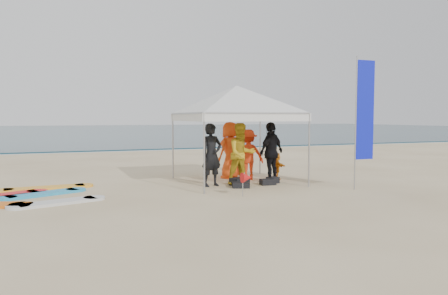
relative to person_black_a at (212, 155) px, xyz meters
name	(u,v)px	position (x,y,z in m)	size (l,w,h in m)	color
ground	(239,206)	(-0.38, -3.00, -0.96)	(120.00, 120.00, 0.00)	beige
ocean	(82,131)	(-0.38, 57.00, -0.92)	(160.00, 84.00, 0.08)	#0C2633
shoreline_foam	(123,151)	(-0.38, 15.20, -0.95)	(160.00, 1.20, 0.01)	silver
person_black_a	(212,155)	(0.00, 0.00, 0.00)	(0.70, 0.46, 1.91)	black
person_yellow	(242,154)	(0.97, -0.07, 0.01)	(0.93, 0.73, 1.92)	gold
person_orange_a	(248,155)	(1.61, 0.86, -0.11)	(1.09, 0.63, 1.69)	#FF3D16
person_black_b	(271,152)	(2.06, 0.05, 0.02)	(1.14, 0.47, 1.94)	black
person_orange_b	(230,150)	(1.17, 1.37, 0.01)	(0.95, 0.62, 1.94)	#E44714
person_seated	(277,166)	(2.56, 0.61, -0.50)	(0.84, 0.27, 0.90)	#CB6912
canopy_tent	(237,86)	(1.02, 0.47, 2.14)	(4.70, 4.70, 3.54)	#A5A5A8
feather_flag	(364,111)	(3.91, -2.13, 1.31)	(0.64, 0.04, 3.84)	#A5A5A8
marker_pennant	(247,178)	(0.30, -1.93, -0.46)	(0.28, 0.28, 0.64)	#A5A5A8
gear_pile	(251,182)	(1.19, -0.29, -0.86)	(1.80, 1.02, 0.22)	black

